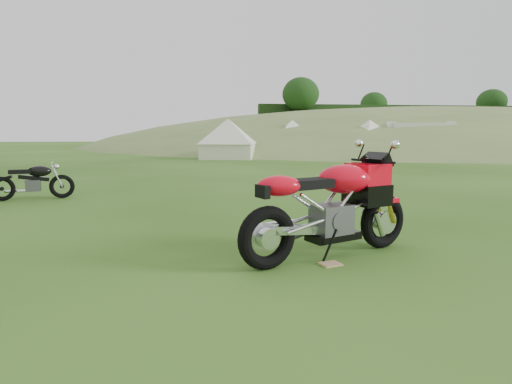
{
  "coord_description": "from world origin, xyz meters",
  "views": [
    {
      "loc": [
        -0.4,
        -5.03,
        1.47
      ],
      "look_at": [
        0.34,
        0.4,
        0.69
      ],
      "focal_mm": 30.0,
      "sensor_mm": 36.0,
      "label": 1
    }
  ],
  "objects": [
    {
      "name": "ground",
      "position": [
        0.0,
        0.0,
        0.0
      ],
      "size": [
        120.0,
        120.0,
        0.0
      ],
      "primitive_type": "plane",
      "color": "#285011",
      "rests_on": "ground"
    },
    {
      "name": "hillside",
      "position": [
        24.0,
        40.0,
        0.0
      ],
      "size": [
        80.0,
        64.0,
        8.0
      ],
      "primitive_type": "ellipsoid",
      "color": "#5C793D",
      "rests_on": "ground"
    },
    {
      "name": "hedgerow",
      "position": [
        24.0,
        40.0,
        0.0
      ],
      "size": [
        36.0,
        1.2,
        8.6
      ],
      "primitive_type": null,
      "color": "black",
      "rests_on": "ground"
    },
    {
      "name": "sport_motorcycle",
      "position": [
        1.1,
        -0.33,
        0.69
      ],
      "size": [
        2.33,
        1.4,
        1.37
      ],
      "primitive_type": null,
      "rotation": [
        0.0,
        0.0,
        0.39
      ],
      "color": "red",
      "rests_on": "ground"
    },
    {
      "name": "plywood_board",
      "position": [
        1.03,
        -0.61,
        0.01
      ],
      "size": [
        0.27,
        0.24,
        0.02
      ],
      "primitive_type": "cube",
      "rotation": [
        0.0,
        0.0,
        0.31
      ],
      "color": "tan",
      "rests_on": "ground"
    },
    {
      "name": "vintage_moto_b",
      "position": [
        -3.95,
        4.67,
        0.43
      ],
      "size": [
        1.67,
        0.72,
        0.85
      ],
      "primitive_type": null,
      "rotation": [
        0.0,
        0.0,
        0.22
      ],
      "color": "black",
      "rests_on": "ground"
    },
    {
      "name": "tent_left",
      "position": [
        1.24,
        18.11,
        1.16
      ],
      "size": [
        3.22,
        3.22,
        2.32
      ],
      "primitive_type": null,
      "rotation": [
        0.0,
        0.0,
        -0.23
      ],
      "color": "silver",
      "rests_on": "ground"
    },
    {
      "name": "tent_mid",
      "position": [
        5.71,
        22.46,
        1.18
      ],
      "size": [
        2.77,
        2.77,
        2.36
      ],
      "primitive_type": null,
      "rotation": [
        0.0,
        0.0,
        -0.02
      ],
      "color": "white",
      "rests_on": "ground"
    },
    {
      "name": "tent_right",
      "position": [
        9.82,
        19.66,
        1.16
      ],
      "size": [
        3.42,
        3.42,
        2.32
      ],
      "primitive_type": null,
      "rotation": [
        0.0,
        0.0,
        0.34
      ],
      "color": "white",
      "rests_on": "ground"
    },
    {
      "name": "caravan",
      "position": [
        12.89,
        19.55,
        1.0
      ],
      "size": [
        4.53,
        2.57,
        2.0
      ],
      "primitive_type": null,
      "rotation": [
        0.0,
        0.0,
        -0.16
      ],
      "color": "silver",
      "rests_on": "ground"
    }
  ]
}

